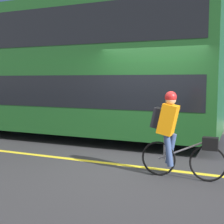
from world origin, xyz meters
TOP-DOWN VIEW (x-y plane):
  - ground_plane at (0.00, 0.00)m, footprint 80.00×80.00m
  - road_center_line at (0.00, -0.09)m, footprint 50.00×0.14m
  - sidewalk_curb at (0.00, 5.76)m, footprint 60.00×2.29m
  - building_facade at (0.00, 7.05)m, footprint 60.00×0.30m
  - bus at (-4.39, 2.27)m, footprint 11.74×2.55m
  - cyclist_on_bike at (0.87, -0.48)m, footprint 1.51×0.32m
  - street_sign_post at (-2.87, 5.64)m, footprint 0.36×0.09m

SIDE VIEW (x-z plane):
  - ground_plane at x=0.00m, z-range 0.00..0.00m
  - road_center_line at x=0.00m, z-range 0.00..0.01m
  - sidewalk_curb at x=0.00m, z-range 0.00..0.15m
  - cyclist_on_bike at x=0.87m, z-range 0.07..1.63m
  - street_sign_post at x=-2.87m, z-range 0.31..3.08m
  - bus at x=-4.39m, z-range 0.20..4.13m
  - building_facade at x=0.00m, z-range 0.00..8.80m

